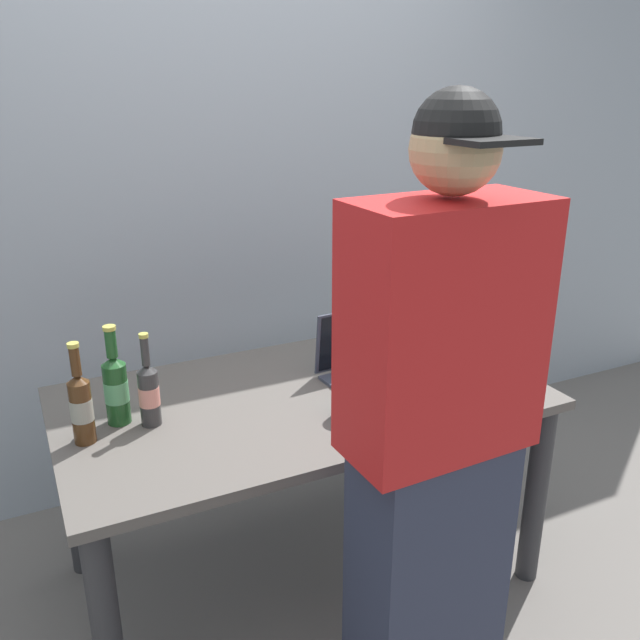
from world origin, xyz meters
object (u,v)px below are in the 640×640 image
object	(u,v)px
beer_bottle_amber	(116,387)
coffee_mug	(349,402)
person_figure	(434,457)
beer_bottle_green	(81,406)
beer_bottle_brown	(149,392)
laptop	(367,361)

from	to	relation	value
beer_bottle_amber	coffee_mug	size ratio (longest dim) A/B	2.54
person_figure	beer_bottle_green	bearing A→B (deg)	137.51
beer_bottle_green	coffee_mug	xyz separation A→B (m)	(0.76, -0.19, -0.07)
beer_bottle_green	beer_bottle_brown	size ratio (longest dim) A/B	1.04
beer_bottle_amber	coffee_mug	distance (m)	0.70
beer_bottle_green	beer_bottle_amber	distance (m)	0.13
laptop	person_figure	bearing A→B (deg)	-107.22
beer_bottle_brown	beer_bottle_amber	xyz separation A→B (m)	(-0.09, 0.05, 0.01)
laptop	coffee_mug	xyz separation A→B (m)	(-0.20, -0.23, -0.01)
beer_bottle_brown	person_figure	world-z (taller)	person_figure
laptop	beer_bottle_amber	xyz separation A→B (m)	(-0.84, 0.04, 0.06)
person_figure	beer_bottle_amber	bearing A→B (deg)	129.83
coffee_mug	beer_bottle_brown	bearing A→B (deg)	159.18
beer_bottle_green	beer_bottle_brown	distance (m)	0.20
beer_bottle_green	person_figure	bearing A→B (deg)	-42.49
laptop	coffee_mug	distance (m)	0.30
beer_bottle_amber	person_figure	world-z (taller)	person_figure
beer_bottle_green	person_figure	size ratio (longest dim) A/B	0.18
beer_bottle_green	coffee_mug	size ratio (longest dim) A/B	2.50
beer_bottle_amber	person_figure	bearing A→B (deg)	-50.17
laptop	beer_bottle_amber	bearing A→B (deg)	177.57
beer_bottle_green	beer_bottle_amber	world-z (taller)	beer_bottle_amber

